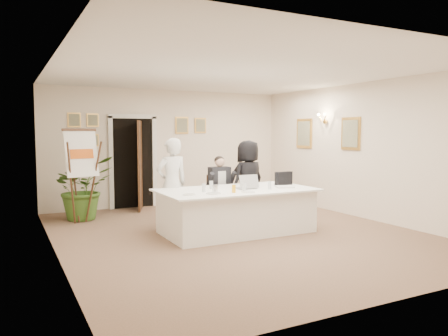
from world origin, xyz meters
TOP-DOWN VIEW (x-y plane):
  - floor at (0.00, 0.00)m, footprint 7.00×7.00m
  - ceiling at (0.00, 0.00)m, footprint 6.00×7.00m
  - wall_back at (0.00, 3.50)m, footprint 6.00×0.10m
  - wall_front at (0.00, -3.50)m, footprint 6.00×0.10m
  - wall_left at (-3.00, 0.00)m, footprint 0.10×7.00m
  - wall_right at (3.00, 0.00)m, footprint 0.10×7.00m
  - doorway at (-0.88, 3.32)m, footprint 1.14×0.86m
  - pictures_back_wall at (-0.80, 3.47)m, footprint 3.40×0.06m
  - pictures_right_wall at (2.97, 1.20)m, footprint 0.06×2.20m
  - wall_sconce at (2.90, 1.20)m, footprint 0.20×0.30m
  - conference_table at (0.03, 0.07)m, footprint 2.75×1.46m
  - seated_man at (0.22, 1.09)m, footprint 0.57×0.61m
  - flip_chart at (-2.32, 2.08)m, footprint 0.65×0.47m
  - standing_man at (-0.90, 0.84)m, footprint 0.65×0.47m
  - standing_woman at (0.75, 0.90)m, footprint 0.89×0.70m
  - potted_palm at (-2.21, 2.50)m, footprint 1.40×1.28m
  - laptop at (0.20, 0.07)m, footprint 0.37×0.38m
  - laptop_bag at (1.12, 0.19)m, footprint 0.37×0.13m
  - paper_stack at (0.90, -0.16)m, footprint 0.37×0.31m
  - plate_left at (-1.00, -0.23)m, footprint 0.24×0.24m
  - plate_mid at (-0.60, -0.30)m, footprint 0.29×0.29m
  - plate_near at (0.00, -0.38)m, footprint 0.27×0.27m
  - glass_a at (-0.64, -0.01)m, footprint 0.08×0.08m
  - glass_b at (0.01, -0.24)m, footprint 0.08×0.08m
  - glass_c at (0.53, -0.23)m, footprint 0.06×0.06m
  - glass_d at (-0.35, 0.32)m, footprint 0.08×0.08m
  - oj_glass at (-0.24, -0.32)m, footprint 0.08×0.08m
  - steel_jug at (-0.48, -0.11)m, footprint 0.12×0.12m

SIDE VIEW (x-z plane):
  - floor at x=0.00m, z-range 0.00..0.00m
  - conference_table at x=0.03m, z-range 0.01..0.78m
  - potted_palm at x=-2.21m, z-range 0.00..1.31m
  - seated_man at x=0.22m, z-range 0.00..1.32m
  - plate_left at x=-1.00m, z-range 0.78..0.79m
  - plate_mid at x=-0.60m, z-range 0.78..0.79m
  - plate_near at x=0.00m, z-range 0.78..0.79m
  - paper_stack at x=0.90m, z-range 0.78..0.81m
  - standing_woman at x=0.75m, z-range 0.00..1.62m
  - steel_jug at x=-0.48m, z-range 0.78..0.89m
  - standing_man at x=-0.90m, z-range 0.00..1.67m
  - flip_chart at x=-2.32m, z-range -0.07..1.74m
  - oj_glass at x=-0.24m, z-range 0.78..0.91m
  - glass_a at x=-0.64m, z-range 0.77..0.92m
  - glass_b at x=0.01m, z-range 0.77..0.92m
  - glass_c at x=0.53m, z-range 0.77..0.92m
  - glass_d at x=-0.35m, z-range 0.77..0.92m
  - laptop_bag at x=1.12m, z-range 0.78..1.03m
  - laptop at x=0.20m, z-range 0.77..1.05m
  - doorway at x=-0.88m, z-range -0.06..2.14m
  - wall_back at x=0.00m, z-range 0.00..2.80m
  - wall_front at x=0.00m, z-range 0.00..2.80m
  - wall_left at x=-3.00m, z-range 0.00..2.80m
  - wall_right at x=3.00m, z-range 0.00..2.80m
  - pictures_right_wall at x=2.97m, z-range 1.35..2.15m
  - pictures_back_wall at x=-0.80m, z-range 1.45..2.25m
  - wall_sconce at x=2.90m, z-range 1.98..2.22m
  - ceiling at x=0.00m, z-range 2.79..2.81m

